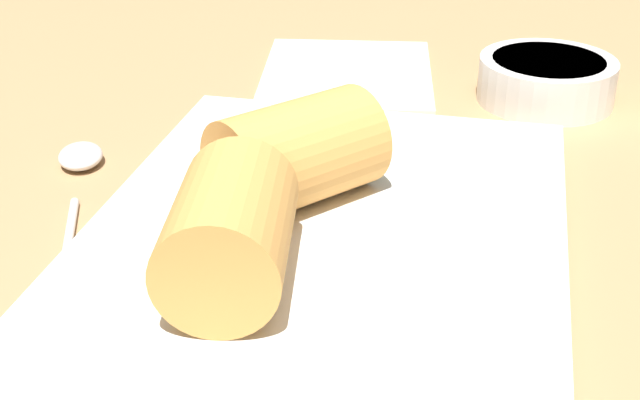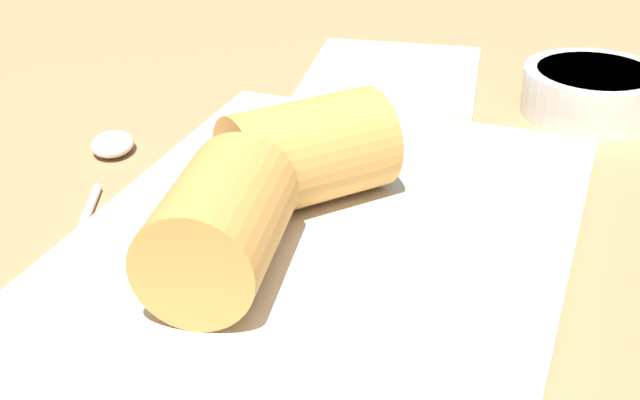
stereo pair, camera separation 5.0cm
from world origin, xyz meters
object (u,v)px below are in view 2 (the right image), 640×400
at_px(dipping_bowl_near, 593,90).
at_px(napkin, 392,77).
at_px(spoon, 106,160).
at_px(serving_plate, 320,252).

distance_m(dipping_bowl_near, napkin, 0.15).
bearing_deg(napkin, spoon, -30.79).
xyz_separation_m(serving_plate, spoon, (-0.06, -0.16, -0.00)).
relative_size(dipping_bowl_near, spoon, 0.54).
distance_m(spoon, napkin, 0.24).
xyz_separation_m(serving_plate, napkin, (-0.27, -0.04, -0.00)).
bearing_deg(dipping_bowl_near, serving_plate, -23.69).
height_order(dipping_bowl_near, napkin, dipping_bowl_near).
xyz_separation_m(dipping_bowl_near, spoon, (0.20, -0.28, -0.01)).
relative_size(serving_plate, napkin, 2.04).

